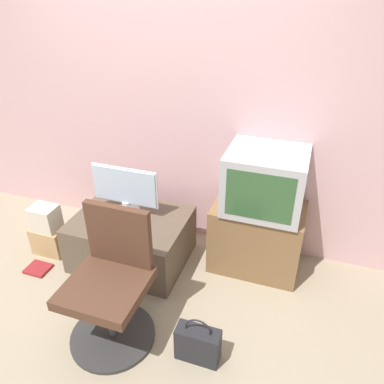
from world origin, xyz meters
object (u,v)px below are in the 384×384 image
(main_monitor, at_px, (125,190))
(cardboard_box_lower, at_px, (50,240))
(mouse, at_px, (133,231))
(keyboard, at_px, (110,225))
(office_chair, at_px, (111,288))
(handbag, at_px, (198,344))
(book, at_px, (38,269))
(crt_tv, at_px, (265,181))

(main_monitor, bearing_deg, cardboard_box_lower, -160.96)
(mouse, relative_size, cardboard_box_lower, 0.19)
(keyboard, distance_m, office_chair, 0.69)
(mouse, relative_size, handbag, 0.15)
(main_monitor, xyz_separation_m, book, (-0.63, -0.49, -0.63))
(handbag, height_order, book, handbag)
(mouse, bearing_deg, office_chair, -77.46)
(crt_tv, bearing_deg, cardboard_box_lower, -166.64)
(crt_tv, height_order, office_chair, crt_tv)
(office_chair, height_order, book, office_chair)
(handbag, distance_m, book, 1.59)
(main_monitor, height_order, keyboard, main_monitor)
(crt_tv, distance_m, cardboard_box_lower, 1.96)
(keyboard, height_order, office_chair, office_chair)
(handbag, xyz_separation_m, book, (-1.54, 0.35, -0.12))
(main_monitor, xyz_separation_m, crt_tv, (1.10, 0.19, 0.18))
(mouse, xyz_separation_m, handbag, (0.73, -0.58, -0.31))
(cardboard_box_lower, relative_size, handbag, 0.82)
(handbag, bearing_deg, office_chair, 178.47)
(office_chair, bearing_deg, book, 160.26)
(office_chair, bearing_deg, main_monitor, 110.57)
(keyboard, xyz_separation_m, cardboard_box_lower, (-0.64, -0.00, -0.30))
(mouse, distance_m, handbag, 0.98)
(cardboard_box_lower, bearing_deg, crt_tv, 13.36)
(crt_tv, relative_size, cardboard_box_lower, 2.04)
(keyboard, bearing_deg, handbag, -32.71)
(keyboard, distance_m, cardboard_box_lower, 0.71)
(office_chair, relative_size, book, 4.86)
(crt_tv, height_order, handbag, crt_tv)
(mouse, bearing_deg, keyboard, 173.78)
(office_chair, xyz_separation_m, cardboard_box_lower, (-0.98, 0.59, -0.28))
(cardboard_box_lower, bearing_deg, keyboard, 0.19)
(main_monitor, xyz_separation_m, keyboard, (-0.04, -0.23, -0.21))
(keyboard, height_order, handbag, keyboard)
(book, bearing_deg, crt_tv, 21.27)
(office_chair, distance_m, cardboard_box_lower, 1.18)
(crt_tv, relative_size, book, 3.06)
(keyboard, distance_m, crt_tv, 1.28)
(keyboard, relative_size, cardboard_box_lower, 1.09)
(mouse, distance_m, office_chair, 0.58)
(main_monitor, distance_m, mouse, 0.37)
(mouse, xyz_separation_m, cardboard_box_lower, (-0.86, 0.02, -0.31))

